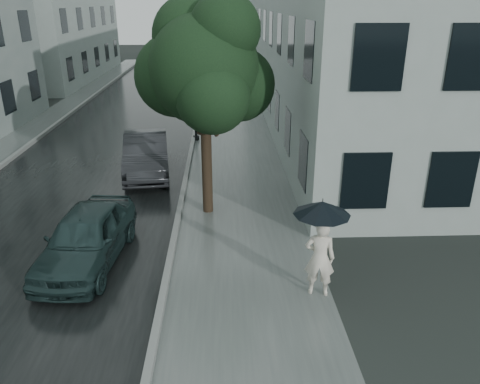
{
  "coord_description": "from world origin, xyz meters",
  "views": [
    {
      "loc": [
        -0.28,
        -9.36,
        5.81
      ],
      "look_at": [
        0.15,
        1.61,
        1.3
      ],
      "focal_mm": 35.0,
      "sensor_mm": 36.0,
      "label": 1
    }
  ],
  "objects_px": {
    "lamp_post": "(191,68)",
    "car_far": "(146,154)",
    "pedestrian": "(320,258)",
    "street_tree": "(204,67)",
    "car_near": "(87,237)"
  },
  "relations": [
    {
      "from": "pedestrian",
      "to": "street_tree",
      "type": "height_order",
      "value": "street_tree"
    },
    {
      "from": "lamp_post",
      "to": "car_far",
      "type": "relative_size",
      "value": 1.28
    },
    {
      "from": "street_tree",
      "to": "car_near",
      "type": "distance_m",
      "value": 5.34
    },
    {
      "from": "pedestrian",
      "to": "lamp_post",
      "type": "height_order",
      "value": "lamp_post"
    },
    {
      "from": "lamp_post",
      "to": "pedestrian",
      "type": "bearing_deg",
      "value": -59.38
    },
    {
      "from": "pedestrian",
      "to": "car_far",
      "type": "xyz_separation_m",
      "value": [
        -4.72,
        7.74,
        -0.15
      ]
    },
    {
      "from": "lamp_post",
      "to": "street_tree",
      "type": "bearing_deg",
      "value": -68.25
    },
    {
      "from": "pedestrian",
      "to": "car_near",
      "type": "xyz_separation_m",
      "value": [
        -5.2,
        1.5,
        -0.2
      ]
    },
    {
      "from": "car_far",
      "to": "pedestrian",
      "type": "bearing_deg",
      "value": -66.21
    },
    {
      "from": "street_tree",
      "to": "lamp_post",
      "type": "distance_m",
      "value": 7.71
    },
    {
      "from": "pedestrian",
      "to": "car_near",
      "type": "relative_size",
      "value": 0.44
    },
    {
      "from": "lamp_post",
      "to": "car_far",
      "type": "bearing_deg",
      "value": -92.98
    },
    {
      "from": "car_near",
      "to": "car_far",
      "type": "distance_m",
      "value": 6.26
    },
    {
      "from": "lamp_post",
      "to": "car_near",
      "type": "xyz_separation_m",
      "value": [
        -1.91,
        -10.55,
        -2.47
      ]
    },
    {
      "from": "street_tree",
      "to": "lamp_post",
      "type": "relative_size",
      "value": 1.1
    }
  ]
}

